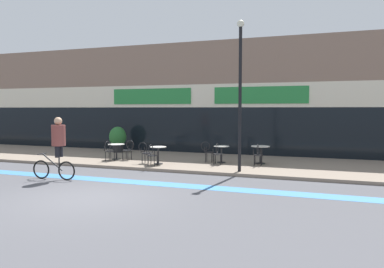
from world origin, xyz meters
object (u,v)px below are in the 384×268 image
Objects in this scene: cafe_chair_1_near at (152,154)px; lamp_post at (240,86)px; bistro_table_0 at (116,148)px; bistro_table_1 at (158,152)px; cafe_chair_0_side at (128,149)px; planter_pot at (118,138)px; cafe_chair_2_near at (218,152)px; cafe_chair_0_near at (109,150)px; cafe_chair_3_near at (258,153)px; bistro_table_2 at (221,151)px; cafe_chair_2_side at (208,150)px; bistro_table_3 at (260,151)px; cyclist_0 at (58,143)px; cafe_chair_1_side at (145,151)px.

lamp_post is at bearing -91.03° from cafe_chair_1_near.
bistro_table_0 is 2.53m from bistro_table_1.
planter_pot is at bearing -46.41° from cafe_chair_0_side.
cafe_chair_2_near is at bearing 15.56° from bistro_table_1.
cafe_chair_0_near is (-2.44, 0.06, -0.01)m from bistro_table_1.
cafe_chair_2_near is at bearing 133.31° from lamp_post.
lamp_post is at bearing 162.71° from cafe_chair_3_near.
cafe_chair_2_near reaches higher than bistro_table_2.
cafe_chair_2_side is (4.21, 1.23, 0.00)m from cafe_chair_0_near.
cafe_chair_0_side is at bearing -0.52° from bistro_table_0.
cafe_chair_0_side reaches higher than bistro_table_3.
cafe_chair_1_near is at bearing -28.21° from bistro_table_0.
cafe_chair_0_side is 4.50m from cyclist_0.
lamp_post reaches higher than cafe_chair_2_near.
planter_pot is (-6.30, 1.93, 0.22)m from bistro_table_2.
cafe_chair_0_near is 0.66× the size of planter_pot.
cafe_chair_2_near is (4.84, 0.61, 0.00)m from cafe_chair_0_near.
bistro_table_0 is 0.83× the size of cafe_chair_1_side.
planter_pot reaches higher than cafe_chair_1_near.
cafe_chair_0_near is 0.88m from cafe_chair_0_side.
bistro_table_0 is 1.01× the size of bistro_table_1.
cyclist_0 is at bearing -150.89° from lamp_post.
cafe_chair_3_near reaches higher than bistro_table_2.
bistro_table_1 is 0.94× the size of bistro_table_3.
cafe_chair_2_near and cafe_chair_2_side have the same top height.
planter_pot is 0.63× the size of cyclist_0.
cafe_chair_0_near is 4.39m from cafe_chair_2_side.
cafe_chair_1_side and cafe_chair_2_near have the same top height.
cafe_chair_2_side is at bearing 134.05° from lamp_post.
bistro_table_1 is at bearing 102.12° from cafe_chair_2_near.
cafe_chair_3_near is (6.46, 0.30, 0.01)m from bistro_table_0.
bistro_table_0 is 0.83× the size of cafe_chair_2_side.
cafe_chair_0_side is at bearing 86.46° from cafe_chair_2_near.
lamp_post reaches higher than bistro_table_3.
cafe_chair_0_near is at bearing -165.64° from bistro_table_2.
cafe_chair_1_near is at bearing 108.62° from cafe_chair_3_near.
cafe_chair_1_side is 1.00× the size of cafe_chair_2_near.
cyclist_0 reaches higher than bistro_table_3.
cafe_chair_0_near is 1.81m from cafe_chair_1_side.
cafe_chair_3_near is at bearing 13.69° from bistro_table_1.
lamp_post is (-0.40, -2.23, 2.64)m from bistro_table_3.
planter_pot reaches higher than bistro_table_0.
bistro_table_3 is (1.62, 0.31, 0.02)m from bistro_table_2.
bistro_table_3 is at bearing -74.05° from cafe_chair_0_near.
cafe_chair_0_side and cafe_chair_1_near have the same top height.
lamp_post is at bearing -140.13° from cafe_chair_2_near.
cafe_chair_2_near is at bearing -0.15° from bistro_table_0.
cafe_chair_0_side is at bearing 159.52° from bistro_table_1.
bistro_table_1 is at bearing -122.33° from cyclist_0.
cyclist_0 reaches higher than cafe_chair_0_side.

